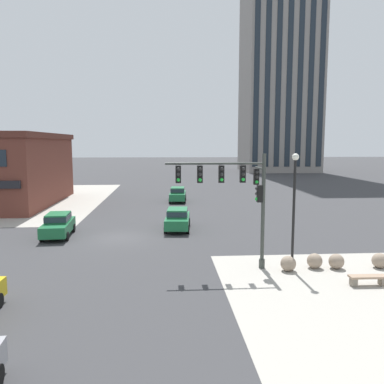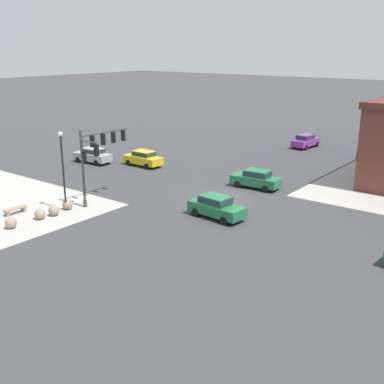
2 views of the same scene
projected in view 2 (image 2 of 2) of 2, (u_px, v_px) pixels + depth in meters
ground_plane at (222, 198)px, 40.78m from camera, size 320.00×320.00×0.00m
traffic_signal_main at (96, 152)px, 38.31m from camera, size 5.34×2.09×6.18m
bollard_sphere_curb_a at (68, 204)px, 37.90m from camera, size 0.82×0.82×0.82m
bollard_sphere_curb_b at (54, 211)px, 36.50m from camera, size 0.82×0.82×0.82m
bollard_sphere_curb_c at (40, 214)px, 35.73m from camera, size 0.82×0.82×0.82m
bollard_sphere_curb_d at (11, 223)px, 33.93m from camera, size 0.82×0.82×0.82m
bench_near_signal at (15, 210)px, 36.92m from camera, size 1.81×0.52×0.49m
street_lamp_corner_near at (63, 163)px, 36.68m from camera, size 0.36×0.36×6.20m
car_main_northbound_near at (143, 158)px, 51.48m from camera, size 1.95×4.43×1.68m
car_main_northbound_far at (216, 206)px, 35.92m from camera, size 2.17×4.53×1.68m
car_main_southbound_near at (256, 178)px, 43.48m from camera, size 2.11×4.50×1.68m
car_cross_westbound at (93, 155)px, 52.89m from camera, size 2.12×4.51×1.68m
car_parked_curb at (306, 140)px, 60.90m from camera, size 4.52×2.13×1.68m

